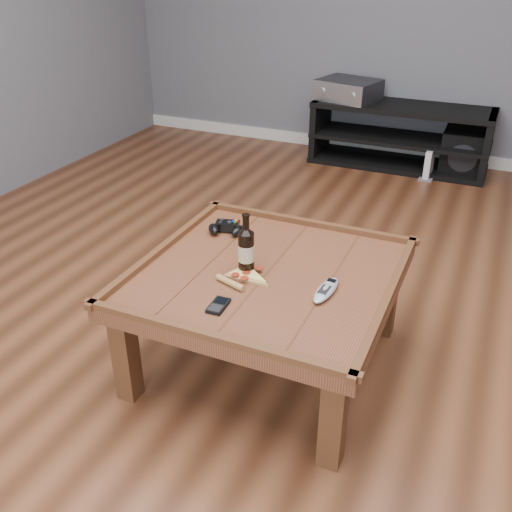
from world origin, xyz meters
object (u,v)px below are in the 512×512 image
at_px(game_controller, 227,228).
at_px(subwoofer, 465,152).
at_px(beer_bottle, 246,249).
at_px(game_console, 429,165).
at_px(av_receiver, 348,90).
at_px(media_console, 399,137).
at_px(remote_control, 326,290).
at_px(pizza_slice, 244,276).
at_px(coffee_table, 267,285).
at_px(smartphone, 218,306).

relative_size(game_controller, subwoofer, 0.52).
bearing_deg(beer_bottle, game_console, 81.99).
relative_size(game_controller, av_receiver, 0.34).
relative_size(media_console, remote_control, 6.87).
relative_size(game_controller, pizza_slice, 0.65).
distance_m(game_controller, game_console, 2.41).
xyz_separation_m(beer_bottle, av_receiver, (-0.37, 2.77, 0.03)).
bearing_deg(beer_bottle, remote_control, -5.02).
bearing_deg(game_console, pizza_slice, -94.11).
height_order(coffee_table, game_controller, game_controller).
bearing_deg(game_controller, coffee_table, -54.38).
relative_size(pizza_slice, remote_control, 1.37).
distance_m(media_console, remote_control, 2.83).
xyz_separation_m(media_console, subwoofer, (0.51, 0.05, -0.08)).
height_order(coffee_table, remote_control, remote_control).
xyz_separation_m(subwoofer, game_console, (-0.23, -0.24, -0.07)).
bearing_deg(beer_bottle, media_console, 88.32).
relative_size(coffee_table, media_console, 0.74).
bearing_deg(av_receiver, remote_control, -61.36).
height_order(game_controller, av_receiver, av_receiver).
relative_size(beer_bottle, pizza_slice, 0.90).
bearing_deg(media_console, coffee_table, -90.00).
height_order(pizza_slice, av_receiver, av_receiver).
bearing_deg(smartphone, beer_bottle, 90.29).
distance_m(remote_control, game_console, 2.64).
bearing_deg(remote_control, smartphone, -138.96).
bearing_deg(av_receiver, coffee_table, -66.32).
height_order(coffee_table, media_console, media_console).
bearing_deg(game_controller, media_console, 67.96).
xyz_separation_m(smartphone, game_console, (0.35, 2.86, -0.35)).
xyz_separation_m(smartphone, remote_control, (0.33, 0.25, 0.01)).
bearing_deg(pizza_slice, smartphone, -70.96).
relative_size(coffee_table, smartphone, 9.51).
bearing_deg(game_controller, av_receiver, 78.29).
distance_m(media_console, pizza_slice, 2.84).
relative_size(media_console, av_receiver, 2.64).
relative_size(game_controller, remote_control, 0.89).
bearing_deg(av_receiver, media_console, 15.06).
distance_m(coffee_table, remote_control, 0.28).
bearing_deg(media_console, smartphone, -91.24).
distance_m(game_controller, remote_control, 0.65).
bearing_deg(pizza_slice, media_console, 107.29).
bearing_deg(smartphone, game_controller, 110.72).
height_order(coffee_table, av_receiver, av_receiver).
bearing_deg(beer_bottle, game_controller, 129.14).
distance_m(coffee_table, av_receiver, 2.79).
bearing_deg(media_console, pizza_slice, -91.37).
height_order(remote_control, game_console, remote_control).
distance_m(game_controller, subwoofer, 2.69).
xyz_separation_m(smartphone, av_receiver, (-0.39, 3.05, 0.12)).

